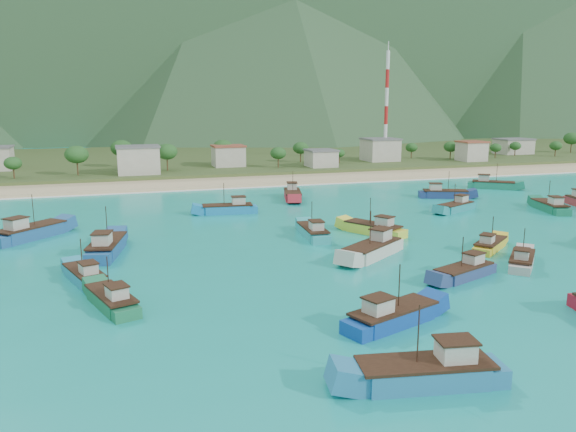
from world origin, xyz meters
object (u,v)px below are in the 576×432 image
object	(u,v)px
boat_25	(465,273)
boat_32	(456,208)
boat_15	(374,229)
boat_16	(492,185)
boat_26	(522,262)
boat_27	(293,195)
boat_14	(30,233)
boat_24	(392,318)
boat_13	(313,233)
boat_30	(490,246)
boat_2	(428,374)
boat_0	(550,207)
boat_8	(85,277)
radio_tower	(386,106)
boat_12	(373,250)
boat_1	(107,248)
boat_29	(444,194)
boat_20	(229,209)
boat_31	(112,301)

from	to	relation	value
boat_25	boat_32	bearing A→B (deg)	-53.60
boat_15	boat_16	distance (m)	61.83
boat_26	boat_27	distance (m)	60.39
boat_14	boat_32	size ratio (longest dim) A/B	1.12
boat_24	boat_32	bearing A→B (deg)	120.89
boat_15	boat_25	distance (m)	24.60
boat_13	boat_27	world-z (taller)	boat_27
boat_25	boat_30	distance (m)	15.48
boat_2	boat_25	size ratio (longest dim) A/B	1.21
boat_0	boat_8	distance (m)	88.98
boat_14	boat_16	distance (m)	106.29
boat_25	boat_27	size ratio (longest dim) A/B	0.85
boat_0	boat_15	world-z (taller)	boat_0
boat_0	boat_27	xyz separation A→B (m)	(-44.57, 28.97, 0.06)
boat_25	boat_32	xyz separation A→B (m)	(24.13, 37.70, 0.05)
boat_13	boat_30	distance (m)	26.88
radio_tower	boat_14	xyz separation A→B (m)	(-103.93, -80.88, -18.95)
boat_13	boat_16	world-z (taller)	boat_16
boat_12	boat_27	world-z (taller)	boat_12
boat_1	boat_27	size ratio (longest dim) A/B	1.07
boat_1	boat_15	bearing A→B (deg)	11.83
boat_29	boat_27	bearing A→B (deg)	-83.26
boat_13	boat_20	world-z (taller)	boat_20
boat_20	boat_30	distance (m)	49.70
boat_16	boat_29	bearing A→B (deg)	-29.78
boat_26	boat_29	bearing A→B (deg)	111.45
boat_14	boat_25	xyz separation A→B (m)	(53.90, -38.14, -0.31)
boat_1	boat_2	xyz separation A→B (m)	(23.54, -47.11, -0.05)
boat_0	boat_20	xyz separation A→B (m)	(-61.59, 17.06, 0.01)
boat_32	boat_2	bearing A→B (deg)	119.15
boat_8	boat_24	world-z (taller)	boat_24
boat_20	boat_29	size ratio (longest dim) A/B	0.98
boat_0	boat_31	world-z (taller)	boat_0
boat_27	boat_1	bearing A→B (deg)	56.85
boat_20	boat_30	size ratio (longest dim) A/B	1.27
boat_15	boat_24	distance (m)	38.64
boat_8	boat_14	distance (m)	27.28
boat_2	boat_30	bearing A→B (deg)	-33.08
boat_25	boat_32	world-z (taller)	boat_32
boat_30	boat_31	xyz separation A→B (m)	(-53.26, -7.84, 0.09)
radio_tower	boat_25	size ratio (longest dim) A/B	3.64
boat_13	boat_31	world-z (taller)	boat_13
boat_8	boat_12	bearing A→B (deg)	-18.79
boat_12	boat_30	size ratio (longest dim) A/B	1.36
boat_16	boat_1	bearing A→B (deg)	-32.23
boat_20	boat_25	xyz separation A→B (m)	(19.59, -49.10, -0.13)
boat_2	boat_26	bearing A→B (deg)	-40.27
boat_14	boat_24	distance (m)	62.08
radio_tower	boat_20	distance (m)	100.50
boat_2	boat_32	xyz separation A→B (m)	(42.86, 59.91, -0.17)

